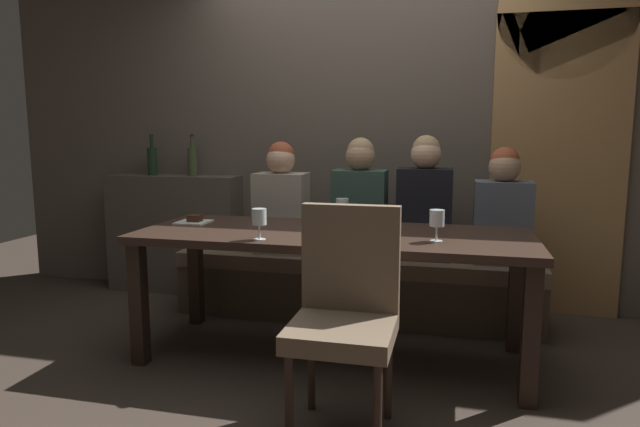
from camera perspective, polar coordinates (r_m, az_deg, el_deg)
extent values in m
plane|color=#382D26|center=(3.33, 1.29, -14.53)|extent=(9.00, 9.00, 0.00)
cube|color=brown|center=(4.27, 4.97, 11.12)|extent=(6.00, 0.12, 3.00)
cube|color=olive|center=(4.21, 23.28, 4.37)|extent=(0.90, 0.05, 2.10)
cylinder|color=#A07545|center=(4.27, 24.14, 18.54)|extent=(0.90, 0.05, 0.90)
cube|color=#494138|center=(4.67, -14.71, -1.98)|extent=(1.10, 0.28, 0.95)
cube|color=black|center=(3.28, -18.20, -8.87)|extent=(0.08, 0.08, 0.69)
cube|color=black|center=(2.83, 20.90, -11.77)|extent=(0.08, 0.08, 0.69)
cube|color=black|center=(3.86, -12.70, -6.02)|extent=(0.08, 0.08, 0.69)
cube|color=black|center=(3.49, 19.51, -7.85)|extent=(0.08, 0.08, 0.69)
cube|color=#302119|center=(3.12, 1.33, -2.30)|extent=(2.20, 0.84, 0.04)
cube|color=#4A3C2E|center=(3.92, 3.54, -8.25)|extent=(2.50, 0.40, 0.35)
cube|color=brown|center=(3.86, 3.57, -5.04)|extent=(2.50, 0.44, 0.10)
cylinder|color=#302119|center=(2.37, -3.21, -18.92)|extent=(0.04, 0.04, 0.42)
cylinder|color=#302119|center=(2.30, 5.94, -19.84)|extent=(0.04, 0.04, 0.42)
cylinder|color=#302119|center=(2.68, -0.88, -15.51)|extent=(0.04, 0.04, 0.42)
cylinder|color=#302119|center=(2.62, 7.06, -16.16)|extent=(0.04, 0.04, 0.42)
cube|color=brown|center=(2.39, 2.26, -12.14)|extent=(0.44, 0.44, 0.08)
cube|color=brown|center=(2.49, 3.17, -4.57)|extent=(0.44, 0.06, 0.48)
cube|color=#9E9384|center=(3.90, -4.02, 0.05)|extent=(0.36, 0.24, 0.56)
sphere|color=tan|center=(3.86, -4.08, 5.54)|extent=(0.20, 0.20, 0.20)
sphere|color=brown|center=(3.87, -4.04, 6.06)|extent=(0.18, 0.18, 0.18)
cube|color=#2D473D|center=(3.79, 4.12, 0.03)|extent=(0.36, 0.24, 0.59)
sphere|color=tan|center=(3.75, 4.18, 5.89)|extent=(0.20, 0.20, 0.20)
sphere|color=#9E7F56|center=(3.76, 4.21, 6.43)|extent=(0.18, 0.18, 0.18)
cube|color=black|center=(3.76, 10.71, -0.03)|extent=(0.36, 0.24, 0.61)
sphere|color=tan|center=(3.73, 10.88, 6.01)|extent=(0.20, 0.20, 0.20)
sphere|color=#9E7F56|center=(3.73, 10.91, 6.55)|extent=(0.18, 0.18, 0.18)
cube|color=#4C515B|center=(3.76, 18.27, -0.88)|extent=(0.36, 0.24, 0.53)
sphere|color=tan|center=(3.72, 18.53, 4.58)|extent=(0.20, 0.20, 0.20)
sphere|color=brown|center=(3.73, 18.54, 5.13)|extent=(0.18, 0.18, 0.18)
cylinder|color=black|center=(4.67, -16.91, 5.16)|extent=(0.08, 0.08, 0.22)
cylinder|color=black|center=(4.66, -16.99, 7.06)|extent=(0.03, 0.03, 0.09)
cylinder|color=black|center=(4.66, -17.02, 7.71)|extent=(0.03, 0.03, 0.02)
cylinder|color=#384728|center=(4.52, -13.00, 5.21)|extent=(0.08, 0.08, 0.22)
cylinder|color=#384728|center=(4.51, -13.06, 7.17)|extent=(0.03, 0.03, 0.09)
cylinder|color=black|center=(4.51, -13.09, 7.85)|extent=(0.03, 0.03, 0.02)
cylinder|color=silver|center=(2.91, -6.25, -2.66)|extent=(0.06, 0.06, 0.00)
cylinder|color=silver|center=(2.90, -6.27, -1.89)|extent=(0.01, 0.01, 0.07)
cylinder|color=silver|center=(2.89, -6.29, -0.33)|extent=(0.08, 0.08, 0.08)
cylinder|color=maroon|center=(2.89, -6.28, -0.76)|extent=(0.07, 0.07, 0.04)
cylinder|color=silver|center=(2.91, 11.91, -2.79)|extent=(0.06, 0.06, 0.00)
cylinder|color=silver|center=(2.90, 11.93, -2.02)|extent=(0.01, 0.01, 0.07)
cylinder|color=silver|center=(2.89, 11.98, -0.46)|extent=(0.08, 0.08, 0.08)
cylinder|color=silver|center=(3.32, 2.28, -1.22)|extent=(0.06, 0.06, 0.00)
cylinder|color=silver|center=(3.31, 2.29, -0.55)|extent=(0.01, 0.01, 0.07)
cylinder|color=silver|center=(3.30, 2.30, 0.82)|extent=(0.08, 0.08, 0.08)
cylinder|color=maroon|center=(3.30, 2.29, 0.48)|extent=(0.07, 0.07, 0.04)
cylinder|color=silver|center=(2.90, 4.57, -2.65)|extent=(0.06, 0.06, 0.00)
cylinder|color=silver|center=(2.89, 4.58, -1.88)|extent=(0.01, 0.01, 0.07)
cylinder|color=silver|center=(2.88, 4.59, -0.32)|extent=(0.08, 0.08, 0.08)
cylinder|color=maroon|center=(2.88, 4.59, -0.75)|extent=(0.07, 0.07, 0.03)
cube|color=white|center=(3.50, -12.93, -0.87)|extent=(0.19, 0.19, 0.01)
cube|color=#381E14|center=(3.49, -12.80, -0.48)|extent=(0.08, 0.06, 0.04)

